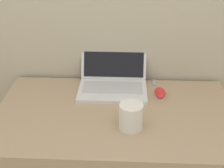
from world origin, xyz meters
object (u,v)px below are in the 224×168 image
at_px(computer_mouse, 160,93).
at_px(laptop, 113,79).
at_px(drink_cup, 131,116).
at_px(usb_stick, 154,83).

bearing_deg(computer_mouse, laptop, 162.02).
xyz_separation_m(drink_cup, usb_stick, (0.13, 0.40, -0.06)).
bearing_deg(computer_mouse, drink_cup, -119.10).
relative_size(drink_cup, computer_mouse, 1.09).
xyz_separation_m(laptop, drink_cup, (0.09, -0.35, 0.01)).
height_order(drink_cup, usb_stick, drink_cup).
relative_size(computer_mouse, usb_stick, 1.80).
bearing_deg(laptop, computer_mouse, -17.98).
height_order(laptop, drink_cup, laptop).
relative_size(laptop, drink_cup, 3.03).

